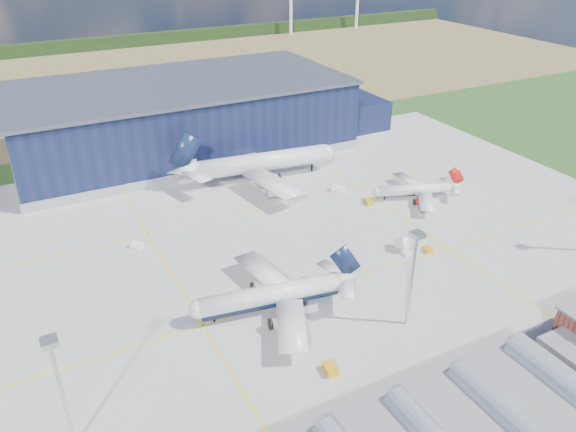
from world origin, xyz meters
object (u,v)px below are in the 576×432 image
object	(u,v)px
light_mast_west	(58,377)
gse_cart_a	(405,188)
light_mast_center	(414,264)
airliner_widebody	(262,153)
airstair	(401,245)
hangar	(188,119)
gse_van_b	(339,189)
gse_tug_a	(330,369)
gse_tug_c	(369,202)
airliner_navy	(270,286)
airliner_red	(415,184)
gse_tug_b	(428,250)
gse_cart_b	(137,245)
car_b	(550,336)

from	to	relation	value
light_mast_west	gse_cart_a	bearing A→B (deg)	26.17
light_mast_center	airliner_widebody	distance (m)	85.36
airliner_widebody	airstair	xyz separation A→B (m)	(12.99, -59.54, -8.07)
hangar	gse_van_b	xyz separation A→B (m)	(29.77, -60.74, -10.60)
gse_tug_a	gse_tug_c	size ratio (longest dim) A/B	1.13
light_mast_center	airliner_navy	world-z (taller)	light_mast_center
gse_cart_a	gse_van_b	xyz separation A→B (m)	(-20.31, 8.60, 0.44)
airliner_widebody	gse_cart_a	xyz separation A→B (m)	(37.75, -29.53, -8.92)
airliner_red	gse_tug_b	xyz separation A→B (m)	(-17.18, -27.46, -4.38)
gse_cart_a	gse_van_b	bearing A→B (deg)	173.62
gse_van_b	gse_cart_b	distance (m)	67.26
airliner_red	gse_tug_a	world-z (taller)	airliner_red
light_mast_west	light_mast_center	world-z (taller)	same
airliner_red	gse_tug_a	distance (m)	83.72
gse_tug_a	airstair	distance (m)	51.07
hangar	gse_tug_c	world-z (taller)	hangar
gse_van_b	airliner_navy	bearing A→B (deg)	-171.44
airstair	airliner_red	bearing A→B (deg)	49.46
airliner_navy	airliner_red	xyz separation A→B (m)	(65.68, 30.84, -1.76)
car_b	airliner_navy	bearing A→B (deg)	57.56
airliner_navy	gse_cart_a	world-z (taller)	airliner_navy
gse_cart_a	gse_cart_b	size ratio (longest dim) A/B	0.81
gse_tug_c	airliner_navy	bearing A→B (deg)	-129.64
airliner_widebody	airstair	bearing A→B (deg)	-70.68
airliner_widebody	gse_cart_a	distance (m)	48.75
light_mast_center	gse_tug_b	world-z (taller)	light_mast_center
gse_tug_a	gse_tug_b	distance (m)	53.69
gse_tug_c	gse_cart_b	world-z (taller)	gse_cart_b
gse_tug_b	gse_cart_a	xyz separation A→B (m)	(18.96, 34.08, -0.02)
light_mast_west	airliner_navy	bearing A→B (deg)	21.61
airliner_widebody	gse_tug_a	world-z (taller)	airliner_widebody
gse_cart_b	airliner_widebody	bearing A→B (deg)	-15.80
airliner_red	airstair	world-z (taller)	airliner_red
gse_tug_a	gse_cart_a	xyz separation A→B (m)	(65.64, 60.61, -0.17)
gse_tug_b	airliner_navy	bearing A→B (deg)	-166.32
gse_tug_a	gse_van_b	size ratio (longest dim) A/B	0.81
airliner_red	gse_van_b	world-z (taller)	airliner_red
light_mast_west	light_mast_center	bearing A→B (deg)	0.00
airliner_navy	gse_van_b	distance (m)	66.17
gse_tug_c	gse_tug_a	bearing A→B (deg)	-114.05
gse_tug_b	gse_cart_b	world-z (taller)	gse_cart_b
light_mast_center	gse_cart_a	size ratio (longest dim) A/B	8.63
light_mast_center	airliner_red	size ratio (longest dim) A/B	0.75
airliner_widebody	gse_tug_a	size ratio (longest dim) A/B	16.14
light_mast_west	gse_cart_b	world-z (taller)	light_mast_west
gse_tug_c	airstair	bearing A→B (deg)	-90.51
airliner_navy	airstair	distance (m)	43.67
light_mast_center	airstair	size ratio (longest dim) A/B	5.16
light_mast_center	gse_tug_c	world-z (taller)	light_mast_center
airliner_navy	gse_cart_b	xyz separation A→B (m)	(-19.95, 41.45, -6.02)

